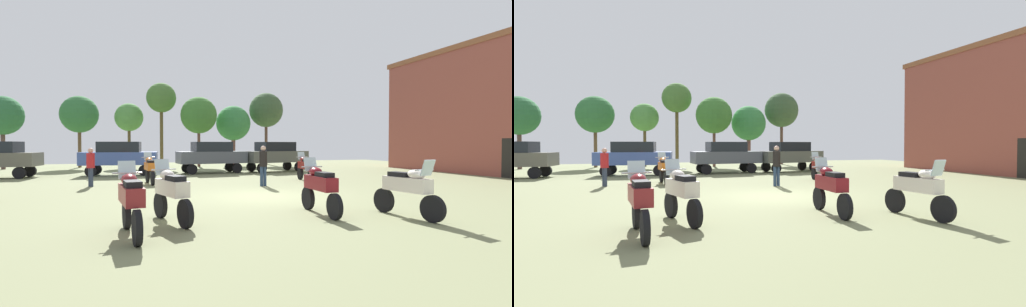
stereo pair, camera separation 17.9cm
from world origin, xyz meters
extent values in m
cube|color=#757A54|center=(0.00, 0.00, 0.01)|extent=(44.00, 52.00, 0.02)
cylinder|color=black|center=(2.31, -5.52, 0.35)|extent=(0.21, 0.66, 0.65)
cylinder|color=black|center=(2.09, -3.98, 0.35)|extent=(0.21, 0.66, 0.65)
cube|color=silver|center=(2.20, -4.75, 0.85)|extent=(0.54, 1.35, 0.36)
ellipsoid|color=silver|center=(2.24, -5.04, 1.13)|extent=(0.38, 0.52, 0.24)
cube|color=black|center=(2.17, -4.52, 1.09)|extent=(0.37, 0.60, 0.12)
cube|color=silver|center=(2.29, -5.37, 1.31)|extent=(0.38, 0.20, 0.39)
cylinder|color=#B7B7BC|center=(2.27, -5.27, 1.25)|extent=(0.62, 0.12, 0.04)
cylinder|color=black|center=(0.31, -2.96, 0.35)|extent=(0.13, 0.65, 0.65)
cylinder|color=black|center=(0.27, -4.50, 0.35)|extent=(0.13, 0.65, 0.65)
cube|color=maroon|center=(0.29, -3.73, 0.85)|extent=(0.39, 1.32, 0.36)
ellipsoid|color=maroon|center=(0.30, -3.44, 1.13)|extent=(0.33, 0.49, 0.24)
cube|color=black|center=(0.28, -3.96, 1.09)|extent=(0.31, 0.57, 0.12)
cube|color=silver|center=(0.30, -3.11, 1.31)|extent=(0.36, 0.16, 0.39)
cylinder|color=#B7B7BC|center=(0.30, -3.21, 1.25)|extent=(0.62, 0.05, 0.04)
cylinder|color=black|center=(-3.77, 6.28, 0.34)|extent=(0.20, 0.65, 0.64)
cylinder|color=black|center=(-3.59, 4.83, 0.34)|extent=(0.20, 0.65, 0.64)
cube|color=#CF631B|center=(-3.68, 5.55, 0.84)|extent=(0.51, 1.28, 0.36)
ellipsoid|color=#CF631B|center=(-3.71, 5.83, 1.12)|extent=(0.38, 0.51, 0.24)
cube|color=black|center=(-3.65, 5.34, 1.08)|extent=(0.36, 0.59, 0.12)
cube|color=silver|center=(-3.75, 6.14, 1.30)|extent=(0.38, 0.19, 0.39)
cylinder|color=#B7B7BC|center=(-3.74, 6.05, 1.24)|extent=(0.62, 0.11, 0.04)
cylinder|color=black|center=(-4.56, -3.92, 0.35)|extent=(0.21, 0.67, 0.66)
cylinder|color=black|center=(-4.35, -5.46, 0.35)|extent=(0.21, 0.67, 0.66)
cube|color=maroon|center=(-4.46, -4.69, 0.86)|extent=(0.53, 1.35, 0.36)
ellipsoid|color=maroon|center=(-4.50, -4.40, 1.14)|extent=(0.38, 0.52, 0.24)
cube|color=black|center=(-4.43, -4.92, 1.10)|extent=(0.37, 0.60, 0.12)
cube|color=silver|center=(-4.54, -4.07, 1.32)|extent=(0.38, 0.20, 0.39)
cylinder|color=#B7B7BC|center=(-4.53, -4.17, 1.26)|extent=(0.62, 0.12, 0.04)
cylinder|color=black|center=(3.87, 5.26, 0.33)|extent=(0.17, 0.62, 0.62)
cylinder|color=black|center=(3.76, 3.79, 0.33)|extent=(0.17, 0.62, 0.62)
cube|color=maroon|center=(3.82, 4.53, 0.82)|extent=(0.45, 1.27, 0.36)
ellipsoid|color=maroon|center=(3.84, 4.81, 1.10)|extent=(0.36, 0.50, 0.24)
cube|color=black|center=(3.80, 4.31, 1.06)|extent=(0.34, 0.58, 0.12)
cube|color=silver|center=(3.86, 5.12, 1.28)|extent=(0.37, 0.18, 0.39)
cylinder|color=#B7B7BC|center=(3.85, 5.02, 1.22)|extent=(0.62, 0.08, 0.04)
cylinder|color=black|center=(-3.77, -2.90, 0.35)|extent=(0.31, 0.66, 0.65)
cylinder|color=black|center=(-3.33, -4.31, 0.35)|extent=(0.31, 0.66, 0.65)
cube|color=silver|center=(-3.55, -3.61, 0.85)|extent=(0.72, 1.31, 0.36)
ellipsoid|color=silver|center=(-3.63, -3.34, 1.13)|extent=(0.45, 0.55, 0.24)
cube|color=black|center=(-3.49, -3.82, 1.09)|extent=(0.45, 0.62, 0.12)
cube|color=silver|center=(-3.73, -3.04, 1.31)|extent=(0.39, 0.25, 0.39)
cylinder|color=#B7B7BC|center=(-3.70, -3.13, 1.25)|extent=(0.60, 0.22, 0.04)
cylinder|color=black|center=(-1.03, 10.26, 0.34)|extent=(0.66, 0.28, 0.64)
cylinder|color=black|center=(-1.16, 11.69, 0.34)|extent=(0.66, 0.28, 0.64)
cylinder|color=black|center=(1.88, 10.53, 0.34)|extent=(0.66, 0.28, 0.64)
cylinder|color=black|center=(1.75, 11.96, 0.34)|extent=(0.66, 0.28, 0.64)
cube|color=#494E59|center=(0.36, 11.11, 1.03)|extent=(4.45, 2.19, 0.75)
cube|color=black|center=(0.36, 11.11, 1.71)|extent=(2.50, 1.79, 0.61)
cylinder|color=black|center=(-6.72, 10.57, 0.34)|extent=(0.66, 0.29, 0.64)
cylinder|color=black|center=(-6.57, 12.00, 0.34)|extent=(0.66, 0.29, 0.64)
cylinder|color=black|center=(-3.82, 10.24, 0.34)|extent=(0.66, 0.29, 0.64)
cylinder|color=black|center=(-3.66, 11.68, 0.34)|extent=(0.66, 0.29, 0.64)
cube|color=#3C549B|center=(-5.19, 11.12, 1.03)|extent=(4.47, 2.26, 0.75)
cube|color=black|center=(-5.19, 11.12, 1.71)|extent=(2.52, 1.83, 0.61)
cylinder|color=black|center=(-10.21, 10.34, 0.34)|extent=(0.66, 0.30, 0.64)
cylinder|color=black|center=(-10.04, 11.77, 0.34)|extent=(0.66, 0.30, 0.64)
cylinder|color=black|center=(3.44, 10.15, 0.34)|extent=(0.67, 0.34, 0.64)
cylinder|color=black|center=(3.16, 11.56, 0.34)|extent=(0.67, 0.34, 0.64)
cylinder|color=black|center=(6.31, 10.71, 0.34)|extent=(0.67, 0.34, 0.64)
cylinder|color=black|center=(6.03, 12.12, 0.34)|extent=(0.67, 0.34, 0.64)
cube|color=#50554E|center=(4.74, 11.13, 1.03)|extent=(4.57, 2.59, 0.75)
cube|color=black|center=(4.74, 11.13, 1.71)|extent=(2.63, 2.01, 0.61)
cylinder|color=#2D354B|center=(-6.23, 5.26, 0.43)|extent=(0.14, 0.14, 0.82)
cylinder|color=#2D354B|center=(-6.15, 5.11, 0.43)|extent=(0.14, 0.14, 0.82)
cylinder|color=#B01D21|center=(-6.19, 5.18, 1.16)|extent=(0.46, 0.46, 0.65)
sphere|color=tan|center=(-6.19, 5.18, 1.59)|extent=(0.22, 0.22, 0.22)
cylinder|color=#253651|center=(0.96, 2.99, 0.45)|extent=(0.14, 0.14, 0.87)
cylinder|color=#253651|center=(1.13, 3.03, 0.45)|extent=(0.14, 0.14, 0.87)
cylinder|color=black|center=(1.04, 3.01, 1.23)|extent=(0.40, 0.40, 0.69)
sphere|color=tan|center=(1.04, 3.01, 1.69)|extent=(0.23, 0.23, 0.23)
cylinder|color=brown|center=(-2.18, 19.44, 2.59)|extent=(0.27, 0.27, 5.15)
sphere|color=#436F30|center=(-2.18, 19.44, 5.72)|extent=(2.44, 2.44, 2.44)
cylinder|color=#513B36|center=(-13.49, 19.27, 1.68)|extent=(0.29, 0.29, 3.32)
sphere|color=#2B6537|center=(-13.49, 19.27, 3.98)|extent=(2.85, 2.85, 2.85)
cylinder|color=brown|center=(4.01, 19.56, 1.53)|extent=(0.36, 0.36, 3.02)
sphere|color=#347B3D|center=(4.01, 19.56, 3.73)|extent=(3.05, 3.05, 3.05)
cylinder|color=brown|center=(7.25, 20.00, 2.16)|extent=(0.27, 0.27, 4.28)
sphere|color=#365030|center=(7.25, 20.00, 5.01)|extent=(3.14, 3.14, 3.14)
cylinder|color=brown|center=(-8.47, 20.09, 1.80)|extent=(0.26, 0.26, 3.56)
sphere|color=#2E6935|center=(-8.47, 20.09, 4.24)|extent=(2.92, 2.92, 2.92)
cylinder|color=brown|center=(0.75, 18.36, 1.80)|extent=(0.24, 0.24, 3.56)
sphere|color=#3A712D|center=(0.75, 18.36, 4.26)|extent=(3.02, 3.02, 3.02)
cylinder|color=#4F4025|center=(-4.73, 20.07, 1.80)|extent=(0.24, 0.24, 3.55)
sphere|color=#4C8A3F|center=(-4.73, 20.07, 4.09)|extent=(2.29, 2.29, 2.29)
camera|label=1|loc=(-4.40, -12.59, 1.88)|focal=26.31mm
camera|label=2|loc=(-4.23, -12.64, 1.88)|focal=26.31mm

